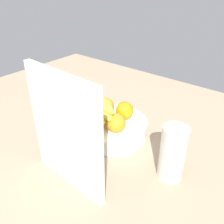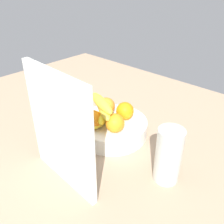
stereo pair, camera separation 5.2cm
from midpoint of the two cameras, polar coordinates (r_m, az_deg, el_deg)
The scene contains 9 objects.
ground_plane at distance 98.86cm, azimuth -0.28°, elevation -6.11°, with size 180.00×140.00×3.00cm, color tan.
fruit_bowl at distance 96.61cm, azimuth 1.55°, elevation -3.71°, with size 27.51×27.51×6.34cm, color white.
orange_front_left at distance 94.83cm, azimuth 4.61°, elevation 0.23°, with size 6.97×6.97×6.97cm, color orange.
orange_front_right at distance 97.99cm, azimuth 0.21°, elevation 1.38°, with size 6.97×6.97×6.97cm, color orange.
orange_center at distance 89.29cm, azimuth -2.82°, elevation -1.76°, with size 6.97×6.97×6.97cm, color orange.
orange_back_left at distance 87.22cm, azimuth 2.40°, elevation -2.60°, with size 6.97×6.97×6.97cm, color orange.
banana_bunch at distance 91.22cm, azimuth -0.41°, elevation 0.35°, with size 17.26×17.39×10.60cm.
cutting_board at distance 69.47cm, azimuth -9.96°, elevation -4.48°, with size 28.00×1.80×36.00cm, color silver.
thermos_tumbler at distance 76.42cm, azimuth 14.99°, elevation -9.85°, with size 7.95×7.95×18.23cm, color #BABFB7.
Camera 2 is at (-56.61, 56.39, 56.91)cm, focal length 39.10 mm.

